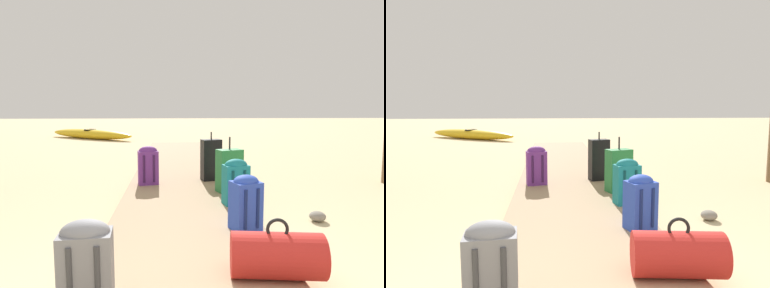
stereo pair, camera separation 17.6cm
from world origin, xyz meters
TOP-DOWN VIEW (x-y plane):
  - ground_plane at (0.00, 4.12)m, footprint 60.00×60.00m
  - boardwalk at (0.00, 5.15)m, footprint 1.64×10.31m
  - duffel_bag_red at (0.63, 1.14)m, footprint 0.70×0.41m
  - backpack_purple at (-0.51, 4.15)m, footprint 0.34×0.26m
  - backpack_blue at (0.61, 2.10)m, footprint 0.34×0.31m
  - suitcase_black at (0.52, 4.41)m, footprint 0.36×0.27m
  - backpack_teal at (0.67, 2.99)m, footprint 0.34×0.27m
  - suitcase_green at (0.70, 3.62)m, footprint 0.41×0.32m
  - backpack_grey at (-0.67, 0.89)m, footprint 0.34×0.26m
  - kayak at (-3.44, 12.58)m, footprint 3.95×2.91m
  - rock_right_mid at (1.55, 2.52)m, footprint 0.25×0.25m

SIDE VIEW (x-z plane):
  - ground_plane at x=0.00m, z-range 0.00..0.00m
  - boardwalk at x=0.00m, z-range 0.00..0.08m
  - rock_right_mid at x=1.55m, z-range 0.00..0.11m
  - kayak at x=-3.44m, z-range 0.00..0.39m
  - duffel_bag_red at x=0.63m, z-range 0.03..0.47m
  - backpack_grey at x=-0.67m, z-range 0.09..0.64m
  - backpack_blue at x=0.61m, z-range 0.09..0.66m
  - backpack_teal at x=0.67m, z-range 0.09..0.68m
  - suitcase_green at x=0.70m, z-range -0.01..0.79m
  - backpack_purple at x=-0.51m, z-range 0.10..0.71m
  - suitcase_black at x=0.52m, z-range 0.02..0.83m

